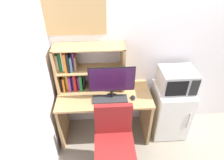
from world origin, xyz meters
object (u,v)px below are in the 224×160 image
Objects in this scene: keyboard at (110,99)px; microwave at (177,80)px; monitor at (112,81)px; hutch_bookshelf at (79,68)px; computer_mouse at (133,98)px; wall_corkboard at (72,18)px; mini_fridge at (170,110)px; desk_chair at (114,147)px.

microwave is (0.89, 0.14, 0.16)m from keyboard.
monitor is at bearing -173.44° from microwave.
microwave is at bearing -6.82° from hutch_bookshelf.
hutch_bookshelf is at bearing 148.39° from monitor.
monitor is 0.37m from computer_mouse.
microwave is 0.57× the size of wall_corkboard.
keyboard is 0.91m from microwave.
mini_fridge is 0.55m from microwave.
wall_corkboard reaches higher than keyboard.
desk_chair is 1.60m from wall_corkboard.
wall_corkboard is at bearing 140.30° from monitor.
desk_chair reaches higher than mini_fridge.
computer_mouse is at bearing -29.14° from wall_corkboard.
keyboard is 4.88× the size of computer_mouse.
microwave is (1.27, -0.15, -0.13)m from hutch_bookshelf.
wall_corkboard is (-1.30, 0.26, 0.76)m from microwave.
computer_mouse is at bearing -22.64° from hutch_bookshelf.
desk_chair is (-0.00, -0.49, -0.62)m from monitor.
computer_mouse is (0.68, -0.28, -0.29)m from hutch_bookshelf.
microwave is 0.47× the size of desk_chair.
desk_chair is (-0.87, -0.58, 0.02)m from mini_fridge.
microwave reaches higher than computer_mouse.
hutch_bookshelf reaches higher than desk_chair.
mini_fridge is at bearing -11.62° from wall_corkboard.
wall_corkboard reaches higher than mini_fridge.
monitor reaches higher than desk_chair.
wall_corkboard is (-1.30, 0.27, 1.31)m from mini_fridge.
desk_chair is (0.02, -0.45, -0.36)m from keyboard.
wall_corkboard reaches higher than computer_mouse.
monitor reaches higher than keyboard.
mini_fridge is at bearing 8.51° from keyboard.
keyboard is at bearing 92.48° from desk_chair.
computer_mouse is 0.72m from mini_fridge.
hutch_bookshelf is 1.55× the size of monitor.
computer_mouse is at bearing -6.91° from monitor.
microwave reaches higher than mini_fridge.
microwave reaches higher than keyboard.
hutch_bookshelf is 1.45m from mini_fridge.
monitor is at bearing -31.61° from hutch_bookshelf.
keyboard is at bearing -171.30° from microwave.
hutch_bookshelf is at bearing 173.18° from microwave.
hutch_bookshelf is 0.93× the size of desk_chair.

